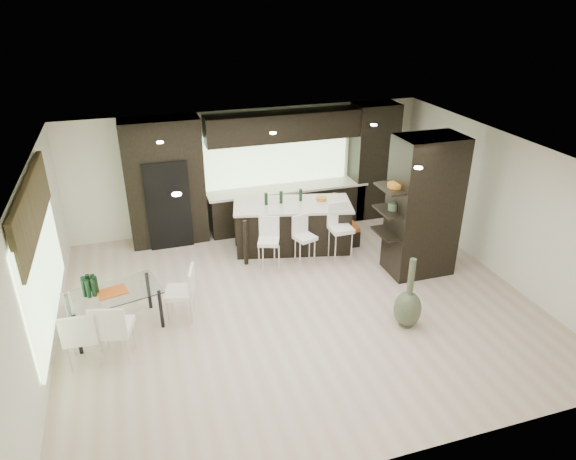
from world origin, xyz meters
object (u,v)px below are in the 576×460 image
object	(u,v)px
kitchen_island	(292,226)
dining_table	(116,311)
stool_right	(340,239)
stool_mid	(305,246)
stool_left	(269,251)
chair_far	(83,338)
bench	(331,236)
floor_vase	(409,293)
chair_near	(115,332)
chair_end	(180,296)

from	to	relation	value
kitchen_island	dining_table	world-z (taller)	kitchen_island
dining_table	kitchen_island	bearing A→B (deg)	14.27
stool_right	stool_mid	bearing A→B (deg)	177.07
stool_left	stool_mid	bearing A→B (deg)	20.85
dining_table	chair_far	size ratio (longest dim) A/B	1.63
stool_left	dining_table	xyz separation A→B (m)	(-2.87, -1.08, -0.10)
bench	dining_table	world-z (taller)	dining_table
stool_mid	dining_table	xyz separation A→B (m)	(-3.61, -1.09, -0.07)
stool_right	dining_table	size ratio (longest dim) A/B	0.67
chair_far	dining_table	bearing A→B (deg)	61.75
floor_vase	stool_mid	bearing A→B (deg)	111.47
floor_vase	chair_near	xyz separation A→B (m)	(-4.56, 0.57, -0.15)
kitchen_island	dining_table	distance (m)	4.09
bench	floor_vase	xyz separation A→B (m)	(0.12, -3.03, 0.40)
kitchen_island	stool_right	distance (m)	1.12
stool_mid	floor_vase	xyz separation A→B (m)	(0.95, -2.41, 0.20)
stool_left	kitchen_island	bearing A→B (deg)	67.72
chair_far	stool_right	bearing A→B (deg)	24.08
kitchen_island	chair_near	bearing A→B (deg)	-130.61
stool_mid	stool_right	bearing A→B (deg)	-20.60
floor_vase	dining_table	world-z (taller)	floor_vase
bench	stool_mid	bearing A→B (deg)	-139.82
chair_far	kitchen_island	bearing A→B (deg)	36.54
chair_far	chair_end	distance (m)	1.66
kitchen_island	stool_left	xyz separation A→B (m)	(-0.75, -0.82, -0.06)
stool_right	chair_end	xyz separation A→B (m)	(-3.32, -1.06, -0.05)
stool_right	dining_table	bearing A→B (deg)	-166.89
dining_table	chair_near	xyz separation A→B (m)	(0.00, -0.74, 0.12)
stool_left	stool_right	size ratio (longest dim) A/B	0.91
floor_vase	chair_far	xyz separation A→B (m)	(-5.01, 0.58, -0.18)
kitchen_island	stool_mid	bearing A→B (deg)	-76.83
dining_table	chair_near	distance (m)	0.75
stool_mid	stool_left	bearing A→B (deg)	162.50
kitchen_island	chair_far	bearing A→B (deg)	-133.93
stool_mid	dining_table	world-z (taller)	stool_mid
kitchen_island	stool_left	distance (m)	1.11
chair_near	chair_far	size ratio (longest dim) A/B	1.07
dining_table	chair_far	distance (m)	0.86
chair_end	stool_right	bearing A→B (deg)	-58.34
chair_near	dining_table	bearing A→B (deg)	104.82
stool_mid	chair_far	world-z (taller)	chair_far
bench	chair_end	bearing A→B (deg)	-150.07
stool_right	dining_table	distance (m)	4.49
stool_left	bench	world-z (taller)	stool_left
stool_right	chair_near	size ratio (longest dim) A/B	1.03
bench	dining_table	size ratio (longest dim) A/B	0.79
chair_near	stool_left	bearing A→B (deg)	47.33
floor_vase	chair_near	distance (m)	4.60
bench	chair_near	world-z (taller)	chair_near
floor_vase	chair_far	world-z (taller)	floor_vase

